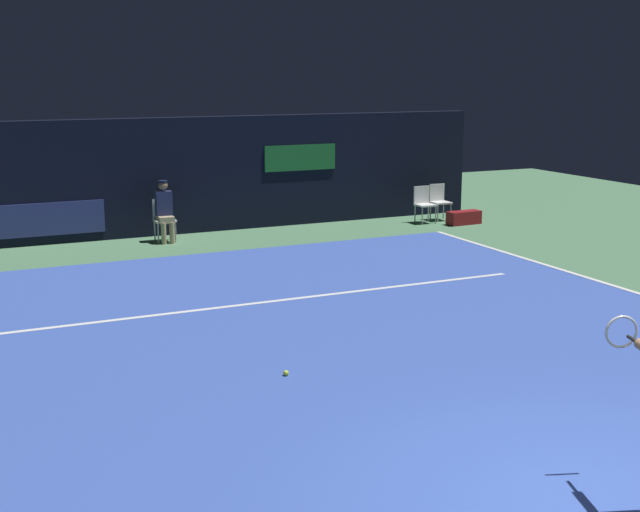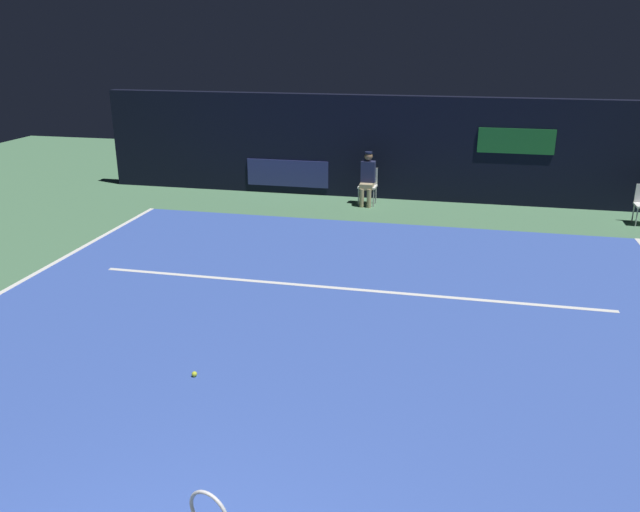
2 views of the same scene
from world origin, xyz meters
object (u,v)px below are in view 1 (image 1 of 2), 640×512
Objects in this scene: line_judge_on_chair at (164,210)px; tennis_ball at (286,373)px; courtside_chair_far at (424,202)px; equipment_bag at (464,218)px; courtside_chair_near at (439,200)px.

tennis_ball is at bearing -95.60° from line_judge_on_chair.
line_judge_on_chair is 8.85m from tennis_ball.
equipment_bag is at bearing -38.25° from courtside_chair_far.
courtside_chair_near is 1.00× the size of courtside_chair_far.
line_judge_on_chair is 1.57× the size of equipment_bag.
courtside_chair_near and courtside_chair_far have the same top height.
line_judge_on_chair is at bearing 84.40° from tennis_ball.
courtside_chair_near is at bearing -1.11° from line_judge_on_chair.
courtside_chair_far reaches higher than equipment_bag.
courtside_chair_far is at bearing -162.10° from courtside_chair_near.
line_judge_on_chair is 1.50× the size of courtside_chair_near.
line_judge_on_chair is at bearing 178.89° from courtside_chair_near.
courtside_chair_far is 12.94× the size of tennis_ball.
tennis_ball is at bearing -130.17° from courtside_chair_far.
equipment_bag is (0.76, -0.60, -0.34)m from courtside_chair_far.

